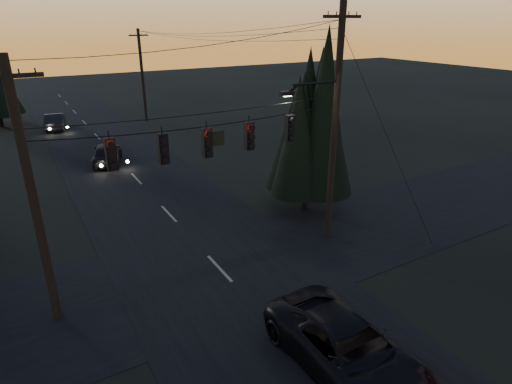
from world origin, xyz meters
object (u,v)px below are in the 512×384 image
sedan_oncoming_b (55,121)px  suv_near (347,349)px  sedan_oncoming_a (107,153)px  evergreen_right (308,123)px  utility_pole_far_r (147,120)px  utility_pole_left (58,317)px  utility_pole_right (327,236)px  utility_pole_far_l (11,118)px

sedan_oncoming_b → suv_near: bearing=105.2°
sedan_oncoming_b → sedan_oncoming_a: bearing=108.0°
evergreen_right → sedan_oncoming_a: bearing=119.0°
sedan_oncoming_a → sedan_oncoming_b: size_ratio=0.99×
utility_pole_far_r → sedan_oncoming_b: 8.21m
utility_pole_left → suv_near: bearing=-44.2°
utility_pole_right → sedan_oncoming_b: bearing=105.9°
utility_pole_far_l → suv_near: size_ratio=1.47×
utility_pole_far_l → sedan_oncoming_a: bearing=-75.3°
utility_pole_far_r → evergreen_right: size_ratio=1.07×
utility_pole_left → suv_near: 9.52m
utility_pole_far_r → sedan_oncoming_b: bearing=175.5°
suv_near → sedan_oncoming_a: (-1.60, 22.76, -0.03)m
utility_pole_right → utility_pole_far_l: utility_pole_right is taller
utility_pole_right → sedan_oncoming_a: size_ratio=2.34×
utility_pole_left → sedan_oncoming_a: (5.20, 16.14, 0.73)m
utility_pole_left → utility_pole_far_r: same height
utility_pole_left → suv_near: utility_pole_left is taller
utility_pole_right → sedan_oncoming_a: bearing=111.3°
utility_pole_far_r → utility_pole_far_l: size_ratio=1.06×
evergreen_right → suv_near: size_ratio=1.46×
evergreen_right → suv_near: 11.84m
evergreen_right → sedan_oncoming_a: 15.43m
utility_pole_far_l → sedan_oncoming_b: bearing=-65.5°
utility_pole_far_r → suv_near: utility_pole_far_r is taller
utility_pole_far_r → sedan_oncoming_a: size_ratio=1.99×
utility_pole_far_l → sedan_oncoming_a: size_ratio=1.87×
suv_near → utility_pole_right: bearing=53.8°
suv_near → sedan_oncoming_a: 22.82m
utility_pole_far_r → evergreen_right: 25.37m
sedan_oncoming_a → sedan_oncoming_b: (-1.85, 12.50, -0.02)m
utility_pole_far_l → suv_near: bearing=-80.9°
utility_pole_left → utility_pole_far_l: bearing=90.0°
suv_near → utility_pole_far_r: bearing=81.4°
suv_near → sedan_oncoming_b: (-3.45, 35.27, -0.04)m
utility_pole_left → evergreen_right: size_ratio=1.07×
utility_pole_right → sedan_oncoming_a: (-6.30, 16.14, 0.73)m
suv_near → sedan_oncoming_b: bearing=94.8°
sedan_oncoming_b → utility_pole_far_r: bearing=-174.9°
utility_pole_left → suv_near: (6.80, -6.62, 0.76)m
utility_pole_right → utility_pole_far_r: 28.00m
utility_pole_far_l → suv_near: (6.80, -42.62, 0.76)m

